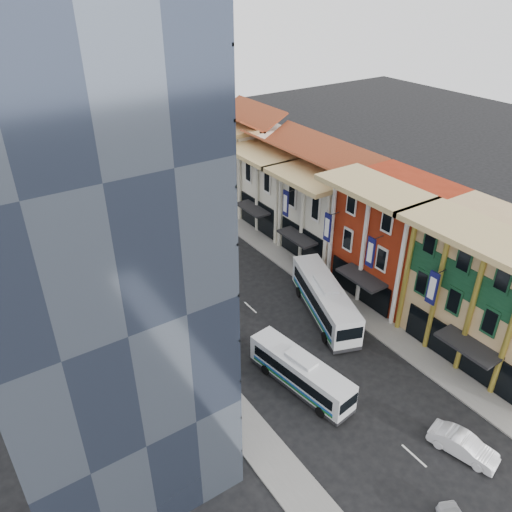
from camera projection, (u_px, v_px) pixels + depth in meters
ground at (425, 466)px, 34.18m from camera, size 200.00×200.00×0.00m
sidewalk_right at (316, 281)px, 54.01m from camera, size 3.00×90.00×0.15m
sidewalk_left at (173, 337)px, 45.88m from camera, size 3.00×90.00×0.15m
shophouse_tan at (502, 295)px, 41.43m from camera, size 8.00×14.00×12.00m
shophouse_red at (394, 238)px, 50.05m from camera, size 8.00×10.00×12.00m
shophouse_cream_near at (331, 213)px, 57.38m from camera, size 8.00×9.00×10.00m
shophouse_cream_mid at (284, 188)px, 63.85m from camera, size 8.00×9.00×10.00m
shophouse_cream_far at (241, 161)px, 71.14m from camera, size 8.00×12.00×11.00m
office_tower at (54, 229)px, 32.13m from camera, size 12.00×26.00×30.00m
office_block_far at (22, 211)px, 53.17m from camera, size 10.00×18.00×14.00m
bus_left_near at (301, 372)px, 39.85m from camera, size 3.64×9.99×3.13m
bus_left_far at (216, 326)px, 44.94m from camera, size 5.71×9.75×3.08m
bus_right at (325, 299)px, 47.97m from camera, size 6.66×12.21×3.84m
sedan_right at (463, 445)px, 34.71m from camera, size 2.82×4.99×1.56m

